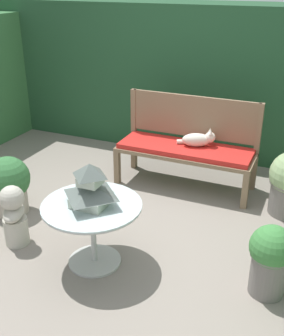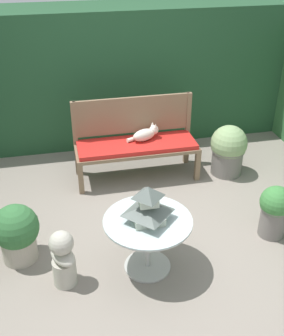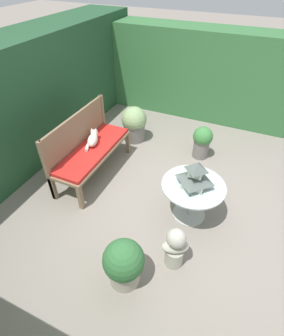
% 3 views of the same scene
% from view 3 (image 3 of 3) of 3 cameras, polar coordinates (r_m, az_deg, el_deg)
% --- Properties ---
extents(ground, '(30.00, 30.00, 0.00)m').
position_cam_3_polar(ground, '(3.72, 2.83, -7.42)').
color(ground, gray).
extents(foliage_hedge_back, '(6.40, 0.91, 1.84)m').
position_cam_3_polar(foliage_hedge_back, '(4.44, -27.64, 11.11)').
color(foliage_hedge_back, '#234C2D').
rests_on(foliage_hedge_back, ground).
extents(foliage_hedge_right, '(0.70, 3.56, 1.68)m').
position_cam_3_polar(foliage_hedge_right, '(5.66, 12.80, 19.37)').
color(foliage_hedge_right, '#38703D').
rests_on(foliage_hedge_right, ground).
extents(garden_bench, '(1.48, 0.51, 0.47)m').
position_cam_3_polar(garden_bench, '(3.99, -10.64, 3.46)').
color(garden_bench, '#7F664C').
rests_on(garden_bench, ground).
extents(bench_backrest, '(1.48, 0.06, 0.97)m').
position_cam_3_polar(bench_backrest, '(3.97, -14.00, 7.48)').
color(bench_backrest, '#7F664C').
rests_on(bench_backrest, ground).
extents(cat, '(0.41, 0.24, 0.20)m').
position_cam_3_polar(cat, '(4.03, -10.68, 6.25)').
color(cat, silver).
rests_on(cat, garden_bench).
extents(patio_table, '(0.78, 0.78, 0.54)m').
position_cam_3_polar(patio_table, '(3.31, 10.94, -5.07)').
color(patio_table, '#B7B7B2').
rests_on(patio_table, ground).
extents(pagoda_birdhouse, '(0.35, 0.35, 0.34)m').
position_cam_3_polar(pagoda_birdhouse, '(3.14, 11.51, -1.72)').
color(pagoda_birdhouse, '#B2BCA8').
rests_on(pagoda_birdhouse, patio_table).
extents(garden_bust, '(0.28, 0.34, 0.56)m').
position_cam_3_polar(garden_bust, '(2.94, 7.21, -16.80)').
color(garden_bust, '#B7B2A3').
rests_on(garden_bust, ground).
extents(potted_plant_bench_right, '(0.43, 0.43, 0.58)m').
position_cam_3_polar(potted_plant_bench_right, '(2.81, -3.98, -20.00)').
color(potted_plant_bench_right, '#ADA393').
rests_on(potted_plant_bench_right, ground).
extents(potted_plant_hedge_corner, '(0.45, 0.45, 0.64)m').
position_cam_3_polar(potted_plant_hedge_corner, '(4.78, -1.71, 9.66)').
color(potted_plant_hedge_corner, slate).
rests_on(potted_plant_hedge_corner, ground).
extents(potted_plant_patio_mid, '(0.32, 0.32, 0.56)m').
position_cam_3_polar(potted_plant_patio_mid, '(4.46, 12.96, 5.74)').
color(potted_plant_patio_mid, slate).
rests_on(potted_plant_patio_mid, ground).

